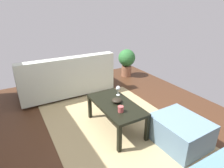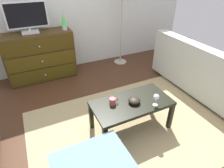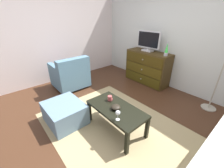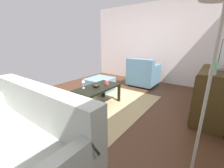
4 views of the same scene
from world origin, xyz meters
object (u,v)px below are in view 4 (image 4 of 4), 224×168
Objects in this scene: lava_lamp at (214,64)px; mug at (107,83)px; coffee_table at (98,89)px; couch_large at (20,136)px; ottoman at (100,85)px; standing_lamp at (224,10)px; armchair at (143,74)px; dresser at (211,94)px; wine_glass at (83,83)px; bowl_decorative at (96,85)px; tv at (222,53)px.

lava_lamp is 2.89× the size of mug.
coffee_table is at bearing -80.31° from lava_lamp.
couch_large is at bearing -39.84° from lava_lamp.
mug is 0.16× the size of ottoman.
standing_lamp reaches higher than ottoman.
mug is at bearing -2.42° from armchair.
dresser is at bearing 175.11° from lava_lamp.
dresser reaches higher than armchair.
mug is at bearing 152.45° from wine_glass.
lava_lamp is at bearing 104.86° from wine_glass.
bowl_decorative is 1.97m from armchair.
mug is 0.75× the size of bowl_decorative.
wine_glass reaches higher than mug.
wine_glass is (0.54, -2.05, -0.48)m from lava_lamp.
wine_glass is at bearing -35.55° from bowl_decorative.
coffee_table is 8.73× the size of mug.
lava_lamp is at bearing 179.75° from standing_lamp.
wine_glass is at bearing -162.12° from couch_large.
armchair is (-2.16, 0.31, -0.19)m from wine_glass.
ottoman is at bearing -141.70° from coffee_table.
coffee_table is at bearing -65.07° from tv.
bowl_decorative is 2.32m from standing_lamp.
lava_lamp is 1.26m from standing_lamp.
couch_large is 2.71× the size of ottoman.
bowl_decorative is at bearing -169.39° from couch_large.
wine_glass reaches higher than ottoman.
lava_lamp is (0.51, -0.04, 0.59)m from dresser.
standing_lamp is at bearing 31.99° from armchair.
bowl_decorative is at bearing -66.55° from dresser.
couch_large reaches higher than coffee_table.
tv is 0.96× the size of ottoman.
couch_large is at bearing -34.15° from dresser.
tv is 3.12m from couch_large.
couch_large is (1.59, 0.30, -0.13)m from bowl_decorative.
wine_glass is 0.52m from mug.
standing_lamp is (1.66, -0.05, 1.09)m from dresser.
standing_lamp reaches higher than couch_large.
dresser is at bearing 178.33° from standing_lamp.
lava_lamp is 2.10× the size of wine_glass.
bowl_decorative is at bearing -57.56° from coffee_table.
lava_lamp reaches higher than bowl_decorative.
tv reaches higher than coffee_table.
armchair is at bearing 171.82° from wine_glass.
dresser is at bearing 113.31° from coffee_table.
armchair is (-1.96, 0.16, -0.11)m from bowl_decorative.
coffee_table is (0.90, -1.94, -0.77)m from tv.
dresser reaches higher than bowl_decorative.
standing_lamp is at bearing 65.91° from coffee_table.
tv is 0.60m from lava_lamp.
standing_lamp is at bearing 115.61° from couch_large.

